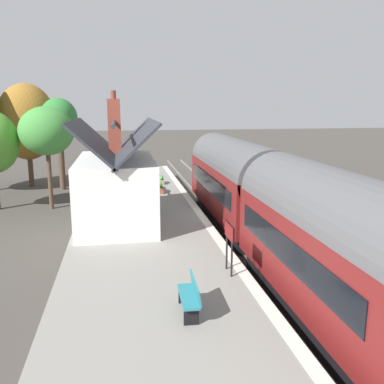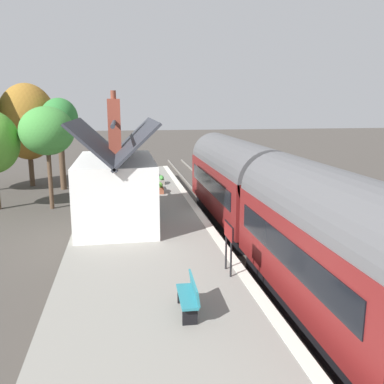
% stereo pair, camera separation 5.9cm
% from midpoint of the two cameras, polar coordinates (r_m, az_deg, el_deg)
% --- Properties ---
extents(ground_plane, '(160.00, 160.00, 0.00)m').
position_cam_midpoint_polar(ground_plane, '(19.91, 4.52, -5.71)').
color(ground_plane, '#423D38').
extents(platform, '(32.00, 5.82, 0.94)m').
position_cam_midpoint_polar(platform, '(19.21, -6.87, -4.95)').
color(platform, gray).
rests_on(platform, ground).
extents(platform_edge_coping, '(32.00, 0.36, 0.02)m').
position_cam_midpoint_polar(platform_edge_coping, '(19.39, 1.18, -3.24)').
color(platform_edge_coping, beige).
rests_on(platform_edge_coping, platform).
extents(rail_near, '(52.00, 0.08, 0.14)m').
position_cam_midpoint_polar(rail_near, '(20.33, 8.97, -5.23)').
color(rail_near, gray).
rests_on(rail_near, ground).
extents(rail_far, '(52.00, 0.08, 0.14)m').
position_cam_midpoint_polar(rail_far, '(19.93, 5.03, -5.48)').
color(rail_far, gray).
rests_on(rail_far, ground).
extents(train, '(30.25, 2.73, 4.32)m').
position_cam_midpoint_polar(train, '(12.20, 18.52, -6.88)').
color(train, black).
rests_on(train, ground).
extents(station_building, '(6.49, 3.46, 5.67)m').
position_cam_midpoint_polar(station_building, '(18.35, -10.38, 0.70)').
color(station_building, white).
rests_on(station_building, platform).
extents(bench_near_building, '(1.42, 0.50, 0.88)m').
position_cam_midpoint_polar(bench_near_building, '(29.48, -6.33, 2.88)').
color(bench_near_building, '#26727F').
rests_on(bench_near_building, platform).
extents(bench_by_lamp, '(1.41, 0.48, 0.88)m').
position_cam_midpoint_polar(bench_by_lamp, '(10.57, -0.35, -13.94)').
color(bench_by_lamp, '#26727F').
rests_on(bench_by_lamp, platform).
extents(bench_platform_end, '(1.41, 0.45, 0.88)m').
position_cam_midpoint_polar(bench_platform_end, '(27.23, -6.78, 2.12)').
color(bench_platform_end, '#26727F').
rests_on(bench_platform_end, platform).
extents(bench_mid_platform, '(1.40, 0.44, 0.88)m').
position_cam_midpoint_polar(bench_mid_platform, '(24.85, -5.86, 1.20)').
color(bench_mid_platform, '#26727F').
rests_on(bench_mid_platform, platform).
extents(planter_edge_far, '(0.95, 0.32, 0.54)m').
position_cam_midpoint_polar(planter_edge_far, '(27.16, -4.30, 1.68)').
color(planter_edge_far, gray).
rests_on(planter_edge_far, platform).
extents(planter_bench_left, '(0.41, 0.41, 0.67)m').
position_cam_midpoint_polar(planter_bench_left, '(28.77, -11.80, 2.21)').
color(planter_bench_left, gray).
rests_on(planter_bench_left, platform).
extents(planter_under_sign, '(0.56, 0.56, 0.86)m').
position_cam_midpoint_polar(planter_under_sign, '(25.96, -8.51, 1.57)').
color(planter_under_sign, gray).
rests_on(planter_under_sign, platform).
extents(planter_corner_building, '(1.04, 0.32, 0.59)m').
position_cam_midpoint_polar(planter_corner_building, '(24.45, -4.47, 0.59)').
color(planter_corner_building, '#9E5138').
rests_on(planter_corner_building, platform).
extents(station_sign_board, '(0.96, 0.06, 1.57)m').
position_cam_midpoint_polar(station_sign_board, '(12.70, 5.03, -5.98)').
color(station_sign_board, black).
rests_on(station_sign_board, platform).
extents(tree_far_left, '(2.91, 3.06, 5.91)m').
position_cam_midpoint_polar(tree_far_left, '(25.19, -19.36, 7.84)').
color(tree_far_left, '#4C3828').
rests_on(tree_far_left, ground).
extents(tree_distant, '(2.93, 2.56, 6.45)m').
position_cam_midpoint_polar(tree_distant, '(30.87, -17.82, 9.41)').
color(tree_distant, '#4C3828').
rests_on(tree_distant, ground).
extents(tree_far_right, '(4.44, 4.22, 7.51)m').
position_cam_midpoint_polar(tree_far_right, '(33.00, -21.71, 8.90)').
color(tree_far_right, '#4C3828').
rests_on(tree_far_right, ground).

